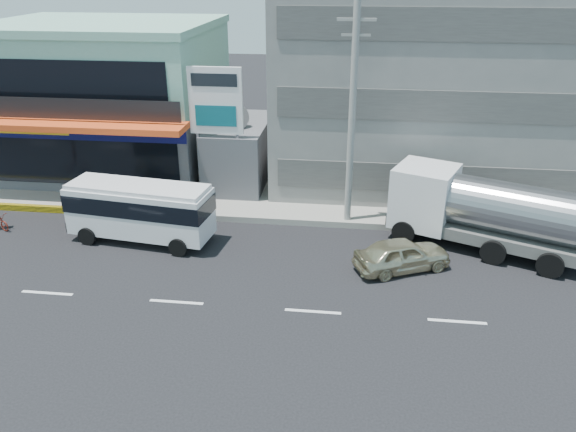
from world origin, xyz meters
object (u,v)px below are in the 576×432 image
object	(u,v)px
shop_building	(109,101)
sedan	(402,255)
billboard	(216,109)
utility_pole_near	(352,118)
satellite_dish	(235,127)
minibus	(140,208)
concrete_building	(431,50)
tanker_truck	(482,210)

from	to	relation	value
shop_building	sedan	xyz separation A→B (m)	(16.28, -10.48, -3.33)
billboard	utility_pole_near	bearing A→B (deg)	-15.48
sedan	satellite_dish	bearing A→B (deg)	23.23
shop_building	minibus	size ratio (longest dim) A/B	1.90
shop_building	concrete_building	bearing A→B (deg)	3.35
utility_pole_near	sedan	bearing A→B (deg)	-59.92
sedan	billboard	bearing A→B (deg)	32.38
utility_pole_near	tanker_truck	bearing A→B (deg)	-15.53
billboard	tanker_truck	size ratio (longest dim) A/B	0.81
concrete_building	sedan	bearing A→B (deg)	-98.47
concrete_building	tanker_truck	xyz separation A→B (m)	(1.67, -9.18, -5.26)
satellite_dish	billboard	distance (m)	2.31
minibus	sedan	bearing A→B (deg)	-6.28
shop_building	tanker_truck	distance (m)	21.40
sedan	concrete_building	bearing A→B (deg)	-32.92
satellite_dish	minibus	xyz separation A→B (m)	(-2.97, -6.30, -2.00)
shop_building	utility_pole_near	distance (m)	15.50
satellite_dish	tanker_truck	bearing A→B (deg)	-23.92
tanker_truck	billboard	bearing A→B (deg)	164.50
tanker_truck	concrete_building	bearing A→B (deg)	100.34
minibus	tanker_truck	size ratio (longest dim) A/B	0.77
shop_building	sedan	distance (m)	19.65
utility_pole_near	sedan	distance (m)	6.39
shop_building	concrete_building	xyz separation A→B (m)	(18.00, 1.05, 3.00)
concrete_building	sedan	world-z (taller)	concrete_building
billboard	minibus	distance (m)	6.13
satellite_dish	utility_pole_near	xyz separation A→B (m)	(6.00, -3.60, 1.57)
concrete_building	satellite_dish	world-z (taller)	concrete_building
minibus	tanker_truck	world-z (taller)	tanker_truck
concrete_building	satellite_dish	distance (m)	11.30
satellite_dish	minibus	distance (m)	7.25
utility_pole_near	billboard	bearing A→B (deg)	164.52
shop_building	satellite_dish	xyz separation A→B (m)	(8.00, -2.95, -0.42)
shop_building	sedan	bearing A→B (deg)	-32.78
shop_building	minibus	bearing A→B (deg)	-61.47
satellite_dish	utility_pole_near	distance (m)	7.17
tanker_truck	utility_pole_near	bearing A→B (deg)	164.47
concrete_building	tanker_truck	distance (m)	10.71
shop_building	billboard	bearing A→B (deg)	-32.32
minibus	sedan	distance (m)	11.36
shop_building	sedan	size ratio (longest dim) A/B	3.19
satellite_dish	billboard	xyz separation A→B (m)	(-0.50, -1.80, 1.35)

